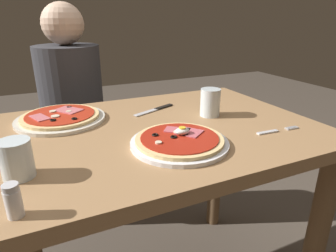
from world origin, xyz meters
name	(u,v)px	position (x,y,z in m)	size (l,w,h in m)	color
dining_table	(158,164)	(0.00, 0.00, 0.63)	(1.05, 0.75, 0.77)	#9E754C
pizza_foreground	(180,141)	(0.00, -0.16, 0.78)	(0.28, 0.28, 0.05)	white
pizza_across_left	(61,118)	(-0.29, 0.20, 0.78)	(0.30, 0.30, 0.03)	silver
water_glass_near	(17,161)	(-0.41, -0.16, 0.81)	(0.07, 0.07, 0.09)	silver
water_glass_far	(210,104)	(0.22, 0.03, 0.82)	(0.07, 0.07, 0.10)	silver
fork	(275,131)	(0.32, -0.20, 0.77)	(0.16, 0.02, 0.00)	silver
knife	(157,109)	(0.07, 0.17, 0.77)	(0.19, 0.09, 0.01)	silver
salt_shaker	(13,201)	(-0.41, -0.31, 0.80)	(0.03, 0.03, 0.07)	white
diner_person	(75,125)	(-0.19, 0.72, 0.56)	(0.32, 0.32, 1.18)	black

